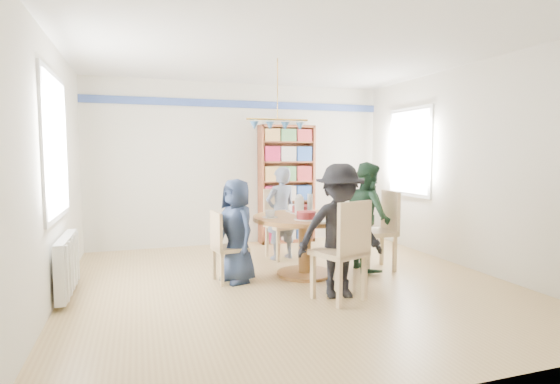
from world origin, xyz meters
name	(u,v)px	position (x,y,z in m)	size (l,w,h in m)	color
ground	(291,284)	(0.00, 0.00, 0.00)	(5.00, 5.00, 0.00)	tan
room_shell	(250,144)	(-0.26, 0.87, 1.65)	(5.00, 5.00, 5.00)	white
radiator	(67,264)	(-2.42, 0.30, 0.35)	(0.12, 1.00, 0.60)	silver
dining_table	(305,231)	(0.29, 0.30, 0.56)	(1.30, 1.30, 0.75)	brown
chair_left	(224,243)	(-0.72, 0.31, 0.47)	(0.42, 0.42, 0.85)	tan
chair_right	(382,226)	(1.37, 0.26, 0.57)	(0.50, 0.50, 1.04)	tan
chair_far	(281,220)	(0.31, 1.31, 0.55)	(0.51, 0.51, 1.01)	tan
chair_near	(345,246)	(0.32, -0.76, 0.58)	(0.60, 0.60, 1.05)	tan
person_left	(237,231)	(-0.58, 0.28, 0.62)	(0.60, 0.39, 1.23)	#1C263D
person_right	(368,216)	(1.18, 0.30, 0.71)	(0.69, 0.54, 1.42)	#193322
person_far	(281,213)	(0.27, 1.20, 0.67)	(0.49, 0.32, 1.34)	gray
person_near	(340,231)	(0.34, -0.59, 0.71)	(0.92, 0.53, 1.42)	black
bookshelf	(287,185)	(0.75, 2.34, 0.99)	(0.96, 0.29, 2.01)	brown
tableware	(302,211)	(0.27, 0.32, 0.81)	(1.10, 1.10, 0.29)	white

